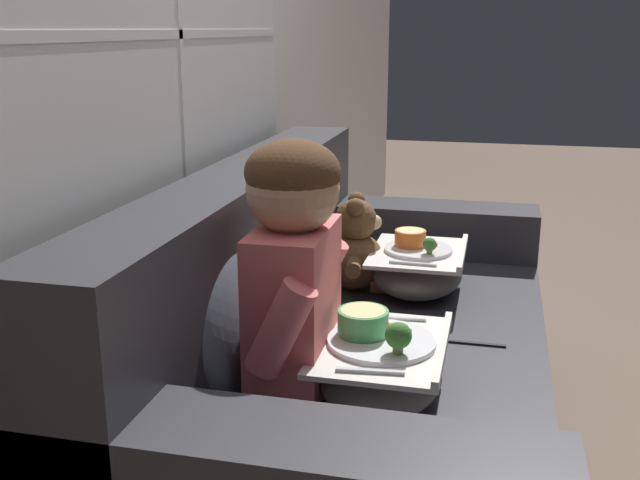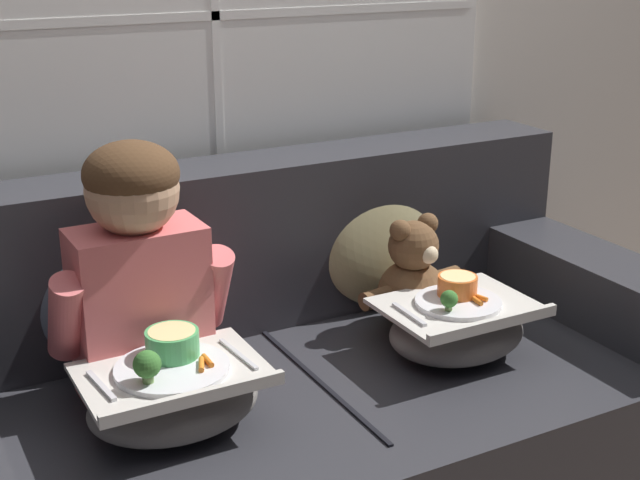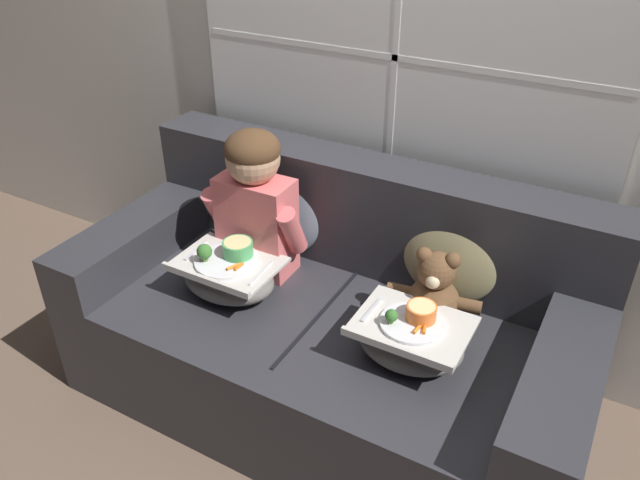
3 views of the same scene
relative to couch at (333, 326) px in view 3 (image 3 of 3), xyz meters
name	(u,v)px [view 3 (image 3 of 3)]	position (x,y,z in m)	size (l,w,h in m)	color
ground_plane	(325,396)	(0.00, -0.06, -0.33)	(14.00, 14.00, 0.00)	brown
wall_back_with_window	(401,49)	(0.00, 0.52, 0.97)	(8.00, 0.08, 2.60)	beige
couch	(333,326)	(0.00, 0.00, 0.00)	(1.95, 0.97, 0.92)	#2D2D33
throw_pillow_behind_child	(280,206)	(-0.38, 0.23, 0.33)	(0.43, 0.21, 0.44)	slate
throw_pillow_behind_teddy	(452,254)	(0.38, 0.23, 0.33)	(0.39, 0.19, 0.40)	tan
child_figure	(255,196)	(-0.38, 0.05, 0.46)	(0.43, 0.21, 0.60)	#DB6666
teddy_bear	(434,294)	(0.38, 0.05, 0.27)	(0.34, 0.24, 0.32)	brown
lap_tray_child	(229,275)	(-0.38, -0.15, 0.21)	(0.39, 0.29, 0.22)	slate
lap_tray_teddy	(411,339)	(0.38, -0.15, 0.21)	(0.38, 0.30, 0.21)	slate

